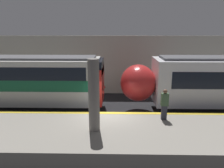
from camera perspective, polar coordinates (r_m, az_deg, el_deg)
The scene contains 6 objects.
ground_plane at distance 13.22m, azimuth -1.19°, elevation -11.17°, with size 120.00×120.00×0.00m, color black.
platform at distance 11.04m, azimuth -1.70°, elevation -13.83°, with size 40.00×4.40×0.96m.
station_rear_barrier at distance 19.29m, azimuth -0.33°, elevation 4.93°, with size 50.00×0.15×5.12m.
support_pillar_near at distance 10.15m, azimuth -4.75°, elevation -3.05°, with size 0.52×0.52×3.43m.
train_boxy at distance 17.04m, azimuth -27.11°, elevation 0.17°, with size 14.39×2.90×3.86m.
person_waiting at distance 11.88m, azimuth 13.56°, elevation -5.02°, with size 0.38×0.24×1.67m.
Camera 1 is at (0.53, -11.93, 5.66)m, focal length 35.00 mm.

